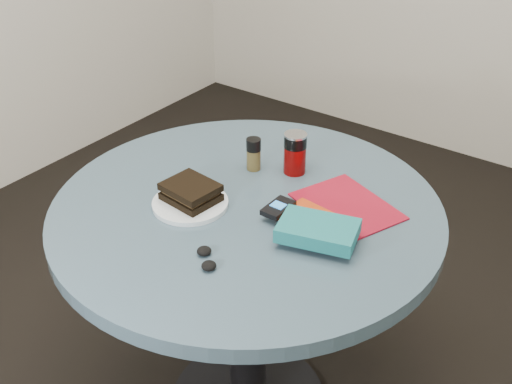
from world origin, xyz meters
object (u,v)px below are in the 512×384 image
Objects in this scene: table at (247,256)px; magazine at (347,206)px; mp3_player at (278,208)px; sandwich at (191,192)px; pepper_grinder at (254,154)px; novel at (318,230)px; headphones at (206,258)px; plate at (190,203)px; red_book at (314,220)px; soda_can at (295,153)px.

magazine is (0.21, 0.14, 0.17)m from table.
mp3_player is at bearing 3.32° from table.
magazine is 0.18m from mp3_player.
sandwich is 0.40m from magazine.
pepper_grinder reaches higher than mp3_player.
novel reaches higher than mp3_player.
novel is (0.35, 0.04, -0.00)m from sandwich.
novel is (0.23, -0.03, 0.20)m from table.
headphones is (0.18, -0.16, -0.03)m from sandwich.
magazine is 1.41× the size of novel.
sandwich reaches higher than mp3_player.
sandwich is at bearing 138.67° from headphones.
pepper_grinder reaches higher than table.
plate is (-0.11, -0.09, 0.17)m from table.
pepper_grinder is 0.43m from headphones.
novel is at bearing -61.98° from magazine.
red_book reaches higher than magazine.
red_book is 0.09m from mp3_player.
soda_can is at bearing 112.66° from mp3_player.
sandwich is 0.78× the size of novel.
headphones reaches higher than red_book.
mp3_player reaches higher than red_book.
magazine is 2.82× the size of headphones.
sandwich reaches higher than red_book.
plate is 0.35m from novel.
soda_can is (0.12, 0.30, 0.05)m from plate.
novel is (0.05, -0.06, 0.02)m from red_book.
magazine is (0.33, 0.22, -0.03)m from sandwich.
headphones is at bearing -88.89° from magazine.
plate is 0.32m from red_book.
soda_can is 0.46m from headphones.
mp3_player is (0.09, -0.21, -0.03)m from soda_can.
mp3_player is (-0.09, -0.02, 0.01)m from red_book.
novel is at bearing -15.59° from mp3_player.
mp3_player is (-0.14, 0.04, -0.01)m from novel.
red_book is at bearing 66.46° from headphones.
novel is 0.14m from mp3_player.
plate is 1.08× the size of novel.
soda_can is at bearing 140.52° from red_book.
plate is at bearing -156.53° from mp3_player.
magazine is at bearing 82.41° from red_book.
sandwich is at bearing -124.29° from magazine.
soda_can is 0.46× the size of magazine.
red_book is (0.30, 0.11, 0.00)m from plate.
headphones reaches higher than magazine.
novel is 0.26m from headphones.
soda_can is 0.22m from magazine.
mp3_player is at bearing 23.47° from plate.
sandwich is 0.32m from soda_can.
mp3_player is at bearing 83.48° from headphones.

